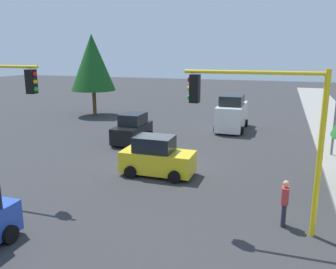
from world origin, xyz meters
TOP-DOWN VIEW (x-y plane):
  - ground_plane at (0.00, 0.00)m, footprint 120.00×120.00m
  - traffic_signal_near_left at (6.00, 5.67)m, footprint 0.36×4.59m
  - tree_opposite_side at (-12.00, -11.00)m, footprint 4.20×4.20m
  - delivery_van_white at (-9.63, 2.56)m, footprint 4.80×2.22m
  - car_yellow at (2.00, 0.51)m, footprint 1.92×3.62m
  - car_black at (-3.56, -3.28)m, footprint 3.62×1.94m
  - pedestrian_crossing at (5.60, 6.57)m, footprint 0.40×0.24m

SIDE VIEW (x-z plane):
  - ground_plane at x=0.00m, z-range 0.00..0.00m
  - car_yellow at x=2.00m, z-range -0.09..1.88m
  - car_black at x=-3.56m, z-range -0.09..1.88m
  - pedestrian_crossing at x=5.60m, z-range 0.06..1.76m
  - delivery_van_white at x=-9.63m, z-range -0.11..2.67m
  - traffic_signal_near_left at x=6.00m, z-range 1.16..6.69m
  - tree_opposite_side at x=-12.00m, z-range 1.20..8.87m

